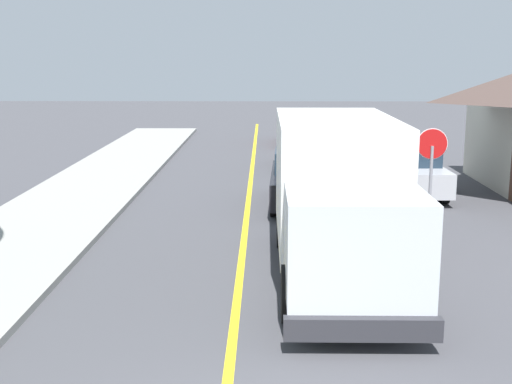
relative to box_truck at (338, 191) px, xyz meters
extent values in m
cube|color=gold|center=(-2.00, 2.65, -1.76)|extent=(0.16, 56.00, 0.01)
cube|color=silver|center=(0.00, 0.73, 0.13)|extent=(2.40, 5.00, 2.60)
cube|color=silver|center=(0.00, -2.77, -0.32)|extent=(2.28, 2.00, 1.70)
cube|color=#1E2D3D|center=(0.00, -3.67, 0.06)|extent=(2.04, 0.08, 0.75)
cube|color=#2D2D33|center=(0.00, -3.85, -1.35)|extent=(2.40, 0.20, 0.36)
cylinder|color=black|center=(1.05, -2.57, -1.27)|extent=(0.30, 1.00, 1.00)
cylinder|color=black|center=(-1.05, -2.57, -1.27)|extent=(0.30, 1.00, 1.00)
cylinder|color=black|center=(1.05, 1.98, -1.27)|extent=(0.30, 1.00, 1.00)
cylinder|color=black|center=(-1.05, 1.98, -1.27)|extent=(0.30, 1.00, 1.00)
cube|color=black|center=(-0.39, 6.47, -1.12)|extent=(1.95, 4.46, 0.76)
cube|color=#1E2D3D|center=(-0.38, 6.62, -0.42)|extent=(1.65, 1.85, 0.64)
cylinder|color=black|center=(0.35, 5.04, -1.45)|extent=(0.24, 0.65, 0.64)
cylinder|color=black|center=(-1.23, 5.09, -1.45)|extent=(0.24, 0.65, 0.64)
cylinder|color=black|center=(0.45, 7.85, -1.45)|extent=(0.24, 0.65, 0.64)
cylinder|color=black|center=(-1.13, 7.91, -1.45)|extent=(0.24, 0.65, 0.64)
cube|color=#4C564C|center=(0.24, 13.39, -1.12)|extent=(1.87, 4.43, 0.76)
cube|color=#1E2D3D|center=(0.24, 13.54, -0.42)|extent=(1.61, 1.82, 0.64)
cylinder|color=black|center=(1.06, 11.99, -1.45)|extent=(0.23, 0.64, 0.64)
cylinder|color=black|center=(-0.52, 11.97, -1.45)|extent=(0.23, 0.64, 0.64)
cylinder|color=black|center=(1.01, 14.81, -1.45)|extent=(0.23, 0.64, 0.64)
cylinder|color=black|center=(-0.57, 14.78, -1.45)|extent=(0.23, 0.64, 0.64)
cube|color=maroon|center=(0.21, 20.68, -1.12)|extent=(1.98, 4.47, 0.76)
cube|color=#1E2D3D|center=(0.20, 20.83, -0.42)|extent=(1.66, 1.86, 0.64)
cylinder|color=black|center=(1.05, 19.31, -1.45)|extent=(0.25, 0.65, 0.64)
cylinder|color=black|center=(-0.52, 19.24, -1.45)|extent=(0.25, 0.65, 0.64)
cylinder|color=black|center=(0.94, 22.12, -1.45)|extent=(0.25, 0.65, 0.64)
cylinder|color=black|center=(-0.64, 22.06, -1.45)|extent=(0.25, 0.65, 0.64)
cube|color=#B7B7BC|center=(3.20, 8.17, -1.12)|extent=(1.89, 4.44, 0.76)
cube|color=#1E2D3D|center=(3.20, 8.02, -0.42)|extent=(1.62, 1.83, 0.64)
cylinder|color=black|center=(2.38, 9.56, -1.45)|extent=(0.23, 0.64, 0.64)
cylinder|color=black|center=(3.96, 9.59, -1.45)|extent=(0.23, 0.64, 0.64)
cylinder|color=black|center=(2.44, 6.74, -1.45)|extent=(0.23, 0.64, 0.64)
cylinder|color=black|center=(4.02, 6.77, -1.45)|extent=(0.23, 0.64, 0.64)
cylinder|color=gray|center=(2.78, 3.64, -0.67)|extent=(0.08, 0.08, 2.20)
cylinder|color=red|center=(2.78, 3.67, 0.48)|extent=(0.76, 0.03, 0.76)
cylinder|color=white|center=(2.78, 3.69, 0.48)|extent=(0.80, 0.02, 0.80)
camera|label=1|loc=(-1.49, -13.36, 2.72)|focal=47.01mm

